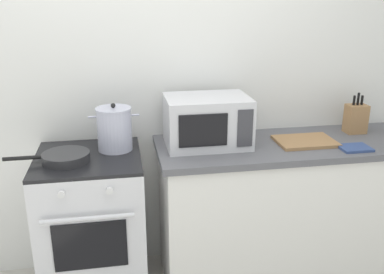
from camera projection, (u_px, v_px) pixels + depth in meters
name	position (u px, v px, depth m)	size (l,w,h in m)	color
back_wall	(189.00, 83.00, 2.80)	(4.40, 0.10, 2.50)	silver
lower_cabinet_right	(287.00, 211.00, 2.83)	(1.64, 0.56, 0.88)	white
countertop_right	(292.00, 145.00, 2.68)	(1.70, 0.60, 0.04)	#59595E
stove	(94.00, 227.00, 2.59)	(0.60, 0.64, 0.92)	silver
stock_pot	(115.00, 129.00, 2.51)	(0.29, 0.21, 0.28)	silver
frying_pan	(65.00, 157.00, 2.36)	(0.46, 0.26, 0.05)	#28282B
microwave	(207.00, 121.00, 2.59)	(0.50, 0.37, 0.30)	silver
cutting_board	(305.00, 141.00, 2.66)	(0.36, 0.26, 0.02)	#997047
knife_block	(356.00, 118.00, 2.83)	(0.13, 0.10, 0.27)	#997047
oven_mitt	(355.00, 148.00, 2.56)	(0.18, 0.14, 0.02)	#33477A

